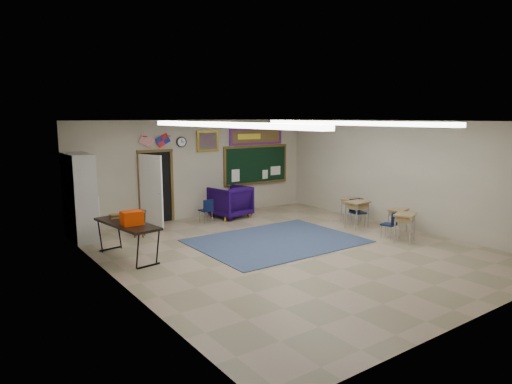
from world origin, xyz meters
TOP-DOWN VIEW (x-y plane):
  - floor at (0.00, 0.00)m, footprint 9.00×9.00m
  - back_wall at (0.00, 4.50)m, footprint 8.00×0.04m
  - front_wall at (0.00, -4.50)m, footprint 8.00×0.04m
  - left_wall at (-4.00, 0.00)m, footprint 0.04×9.00m
  - right_wall at (4.00, 0.00)m, footprint 0.04×9.00m
  - ceiling at (0.00, 0.00)m, footprint 8.00×9.00m
  - area_rug at (0.20, 0.80)m, footprint 4.00×3.00m
  - fluorescent_strips at (0.00, 0.00)m, footprint 3.86×6.00m
  - doorway at (-1.50, 4.35)m, footprint 1.10×0.89m
  - chalkboard at (2.20, 4.46)m, footprint 2.55×0.14m
  - bulletin_board at (2.20, 4.47)m, footprint 2.10×0.05m
  - framed_art_print at (0.35, 4.47)m, footprint 0.75×0.05m
  - wall_clock at (-0.55, 4.47)m, footprint 0.32×0.05m
  - wall_flags at (-1.40, 4.44)m, footprint 1.16×0.06m
  - storage_cabinet at (-3.71, 3.85)m, footprint 0.59×1.25m
  - wingback_armchair at (0.75, 3.84)m, footprint 1.22×1.24m
  - student_chair_reading at (-0.25, 3.60)m, footprint 0.37×0.37m
  - student_chair_desk_a at (2.72, -0.65)m, footprint 0.42×0.42m
  - student_chair_desk_b at (3.04, 0.68)m, footprint 0.47×0.47m
  - student_desk_front_left at (2.89, 0.57)m, footprint 0.66×0.52m
  - student_desk_front_right at (3.38, 1.23)m, footprint 0.63×0.50m
  - student_desk_back_left at (2.76, -1.11)m, footprint 0.74×0.66m
  - student_desk_back_right at (3.40, -0.41)m, footprint 0.62×0.52m
  - folding_table at (-3.31, 1.64)m, footprint 0.91×2.01m
  - wooden_stool at (-2.43, 3.23)m, footprint 0.39×0.39m

SIDE VIEW (x-z plane):
  - floor at x=0.00m, z-range 0.00..0.00m
  - area_rug at x=0.20m, z-range 0.00..0.02m
  - student_chair_desk_a at x=2.72m, z-range 0.00..0.70m
  - wooden_stool at x=-2.43m, z-range 0.01..0.70m
  - student_chair_reading at x=-0.25m, z-range 0.00..0.72m
  - student_desk_back_right at x=3.40m, z-range 0.04..0.69m
  - student_chair_desk_b at x=3.04m, z-range 0.00..0.78m
  - student_desk_front_right at x=3.38m, z-range 0.04..0.75m
  - student_desk_back_left at x=2.76m, z-range 0.04..0.77m
  - student_desk_front_left at x=2.89m, z-range 0.04..0.81m
  - folding_table at x=-3.31m, z-range -0.11..0.99m
  - wingback_armchair at x=0.75m, z-range 0.00..0.98m
  - doorway at x=-1.50m, z-range -0.02..2.14m
  - storage_cabinet at x=-3.71m, z-range 0.00..2.20m
  - chalkboard at x=2.20m, z-range 0.81..2.11m
  - back_wall at x=0.00m, z-range 0.00..3.00m
  - front_wall at x=0.00m, z-range 0.00..3.00m
  - left_wall at x=-4.00m, z-range 0.00..3.00m
  - right_wall at x=4.00m, z-range 0.00..3.00m
  - framed_art_print at x=0.35m, z-range 2.02..2.67m
  - wall_clock at x=-0.55m, z-range 2.19..2.51m
  - bulletin_board at x=2.20m, z-range 2.18..2.73m
  - wall_flags at x=-1.40m, z-range 2.13..2.83m
  - fluorescent_strips at x=0.00m, z-range 2.89..2.99m
  - ceiling at x=0.00m, z-range 2.98..3.02m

